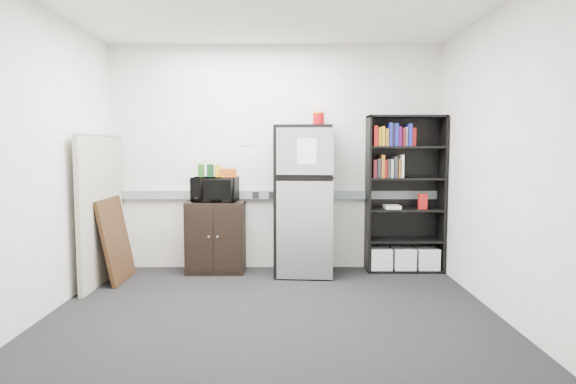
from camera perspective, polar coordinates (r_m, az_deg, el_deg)
The scene contains 18 objects.
floor at distance 4.73m, azimuth -1.71°, elevation -13.23°, with size 4.00×4.00×0.00m, color black.
wall_back at distance 6.25m, azimuth -1.32°, elevation 3.81°, with size 4.00×0.02×2.70m, color silver.
wall_right at distance 4.87m, azimuth 22.51°, elevation 3.08°, with size 0.02×3.50×2.70m, color silver.
wall_left at distance 4.97m, azimuth -25.50°, elevation 3.00°, with size 0.02×3.50×2.70m, color silver.
ceiling at distance 4.66m, azimuth -1.81°, elevation 20.17°, with size 4.00×3.50×0.02m, color white.
electrical_raceway at distance 6.24m, azimuth -1.31°, elevation -0.32°, with size 3.92×0.05×0.10m, color gray.
wall_note at distance 6.26m, azimuth -4.54°, elevation 5.63°, with size 0.14×0.00×0.10m, color white.
bookshelf at distance 6.25m, azimuth 12.82°, elevation -0.33°, with size 0.90×0.34×1.85m.
cubicle_partition at distance 5.97m, azimuth -20.01°, elevation -1.73°, with size 0.06×1.30×1.62m.
cabinet at distance 6.15m, azimuth -8.01°, elevation -4.95°, with size 0.68×0.45×0.85m.
microwave at distance 6.06m, azimuth -8.10°, elevation 0.29°, with size 0.52×0.35×0.29m, color black.
snack_box_a at distance 6.10m, azimuth -9.64°, elevation 2.36°, with size 0.07×0.05×0.15m, color #1F5518.
snack_box_b at distance 6.09m, azimuth -8.63°, elevation 2.36°, with size 0.07×0.05×0.15m, color #0C3417.
snack_box_c at distance 6.07m, azimuth -7.79°, elevation 2.32°, with size 0.07×0.05×0.14m, color gold.
snack_bag at distance 6.01m, azimuth -6.63°, elevation 2.11°, with size 0.18×0.10×0.10m, color #BE4713.
refrigerator at distance 5.95m, azimuth 1.77°, elevation -0.94°, with size 0.69×0.72×1.73m.
coffee_can at distance 6.06m, azimuth 3.40°, elevation 8.22°, with size 0.13×0.13×0.18m.
framed_poster at distance 6.02m, azimuth -18.57°, elevation -4.97°, with size 0.22×0.72×0.92m.
Camera 1 is at (0.12, -4.49, 1.49)m, focal length 32.00 mm.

